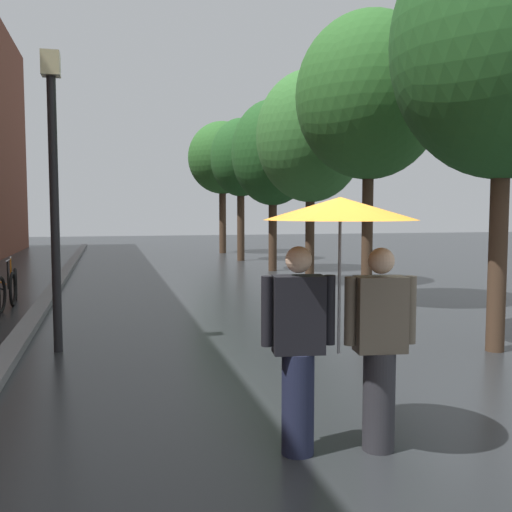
% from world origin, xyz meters
% --- Properties ---
extents(ground_plane, '(80.00, 80.00, 0.00)m').
position_xyz_m(ground_plane, '(0.00, 0.00, 0.00)').
color(ground_plane, '#26282B').
extents(kerb_strip, '(0.30, 36.00, 0.12)m').
position_xyz_m(kerb_strip, '(-3.20, 10.00, 0.06)').
color(kerb_strip, slate).
rests_on(kerb_strip, ground).
extents(street_tree_0, '(3.01, 3.01, 5.97)m').
position_xyz_m(street_tree_0, '(3.25, 2.40, 4.15)').
color(street_tree_0, '#473323').
rests_on(street_tree_0, ground).
extents(street_tree_1, '(2.91, 2.91, 5.82)m').
position_xyz_m(street_tree_1, '(3.14, 6.30, 4.17)').
color(street_tree_1, '#473323').
rests_on(street_tree_1, ground).
extents(street_tree_2, '(2.78, 2.78, 5.49)m').
position_xyz_m(street_tree_2, '(3.13, 9.70, 3.80)').
color(street_tree_2, '#473323').
rests_on(street_tree_2, ground).
extents(street_tree_3, '(2.62, 2.62, 5.42)m').
position_xyz_m(street_tree_3, '(3.17, 13.33, 3.73)').
color(street_tree_3, '#473323').
rests_on(street_tree_3, ground).
extents(street_tree_4, '(2.30, 2.30, 5.42)m').
position_xyz_m(street_tree_4, '(3.02, 17.25, 3.90)').
color(street_tree_4, '#473323').
rests_on(street_tree_4, ground).
extents(street_tree_5, '(3.07, 3.07, 5.89)m').
position_xyz_m(street_tree_5, '(3.09, 21.28, 4.26)').
color(street_tree_5, '#473323').
rests_on(street_tree_5, ground).
extents(couple_under_umbrella, '(1.25, 1.22, 2.05)m').
position_xyz_m(couple_under_umbrella, '(-0.13, -0.17, 1.41)').
color(couple_under_umbrella, '#1E233D').
rests_on(couple_under_umbrella, ground).
extents(street_lamp_post, '(0.24, 0.24, 4.04)m').
position_xyz_m(street_lamp_post, '(-2.60, 3.86, 2.38)').
color(street_lamp_post, black).
rests_on(street_lamp_post, ground).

